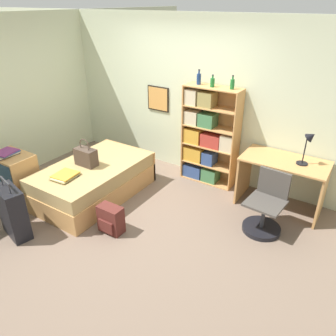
{
  "coord_description": "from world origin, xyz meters",
  "views": [
    {
      "loc": [
        2.66,
        -3.08,
        2.76
      ],
      "look_at": [
        0.55,
        0.18,
        0.75
      ],
      "focal_mm": 35.0,
      "sensor_mm": 36.0,
      "label": 1
    }
  ],
  "objects_px": {
    "suitcase": "(13,212)",
    "backpack": "(111,219)",
    "book_stack_on_bed": "(65,176)",
    "bottle_brown": "(212,82)",
    "dresser": "(15,177)",
    "desk": "(283,175)",
    "desk_chair": "(265,213)",
    "handbag": "(86,157)",
    "bed": "(95,180)",
    "bookcase": "(206,138)",
    "magazine_pile_on_dresser": "(5,153)",
    "bottle_clear": "(232,84)",
    "desk_lamp": "(309,142)",
    "bottle_green": "(199,79)"
  },
  "relations": [
    {
      "from": "bottle_green",
      "to": "bottle_clear",
      "type": "xyz_separation_m",
      "value": [
        0.55,
        -0.0,
        -0.01
      ]
    },
    {
      "from": "book_stack_on_bed",
      "to": "suitcase",
      "type": "xyz_separation_m",
      "value": [
        -0.12,
        -0.8,
        -0.2
      ]
    },
    {
      "from": "magazine_pile_on_dresser",
      "to": "bottle_green",
      "type": "height_order",
      "value": "bottle_green"
    },
    {
      "from": "handbag",
      "to": "dresser",
      "type": "distance_m",
      "value": 1.13
    },
    {
      "from": "bottle_brown",
      "to": "desk_chair",
      "type": "bearing_deg",
      "value": -32.03
    },
    {
      "from": "bottle_green",
      "to": "suitcase",
      "type": "bearing_deg",
      "value": -113.82
    },
    {
      "from": "bottle_green",
      "to": "desk_chair",
      "type": "xyz_separation_m",
      "value": [
        1.49,
        -0.81,
        -1.43
      ]
    },
    {
      "from": "bed",
      "to": "handbag",
      "type": "xyz_separation_m",
      "value": [
        -0.07,
        -0.05,
        0.4
      ]
    },
    {
      "from": "bed",
      "to": "book_stack_on_bed",
      "type": "xyz_separation_m",
      "value": [
        -0.04,
        -0.49,
        0.29
      ]
    },
    {
      "from": "book_stack_on_bed",
      "to": "desk_lamp",
      "type": "bearing_deg",
      "value": 31.38
    },
    {
      "from": "handbag",
      "to": "desk",
      "type": "relative_size",
      "value": 0.36
    },
    {
      "from": "handbag",
      "to": "desk_lamp",
      "type": "xyz_separation_m",
      "value": [
        2.85,
        1.28,
        0.44
      ]
    },
    {
      "from": "magazine_pile_on_dresser",
      "to": "bottle_clear",
      "type": "distance_m",
      "value": 3.45
    },
    {
      "from": "handbag",
      "to": "bookcase",
      "type": "xyz_separation_m",
      "value": [
        1.27,
        1.43,
        0.09
      ]
    },
    {
      "from": "bottle_green",
      "to": "desk",
      "type": "distance_m",
      "value": 1.9
    },
    {
      "from": "handbag",
      "to": "bottle_brown",
      "type": "height_order",
      "value": "bottle_brown"
    },
    {
      "from": "bookcase",
      "to": "bottle_brown",
      "type": "xyz_separation_m",
      "value": [
        0.07,
        -0.03,
        0.92
      ]
    },
    {
      "from": "bed",
      "to": "handbag",
      "type": "relative_size",
      "value": 4.25
    },
    {
      "from": "desk_lamp",
      "to": "dresser",
      "type": "bearing_deg",
      "value": -152.29
    },
    {
      "from": "bottle_clear",
      "to": "desk",
      "type": "bearing_deg",
      "value": -9.86
    },
    {
      "from": "suitcase",
      "to": "bottle_brown",
      "type": "bearing_deg",
      "value": 61.55
    },
    {
      "from": "bed",
      "to": "desk_chair",
      "type": "xyz_separation_m",
      "value": [
        2.51,
        0.58,
        -0.0
      ]
    },
    {
      "from": "dresser",
      "to": "backpack",
      "type": "bearing_deg",
      "value": 4.93
    },
    {
      "from": "suitcase",
      "to": "dresser",
      "type": "xyz_separation_m",
      "value": [
        -0.77,
        0.57,
        0.02
      ]
    },
    {
      "from": "bottle_green",
      "to": "desk_lamp",
      "type": "height_order",
      "value": "bottle_green"
    },
    {
      "from": "magazine_pile_on_dresser",
      "to": "bookcase",
      "type": "bearing_deg",
      "value": 44.45
    },
    {
      "from": "bed",
      "to": "suitcase",
      "type": "bearing_deg",
      "value": -97.05
    },
    {
      "from": "bookcase",
      "to": "desk_lamp",
      "type": "bearing_deg",
      "value": -5.56
    },
    {
      "from": "bed",
      "to": "bottle_brown",
      "type": "distance_m",
      "value": 2.33
    },
    {
      "from": "bottle_clear",
      "to": "desk_chair",
      "type": "distance_m",
      "value": 1.89
    },
    {
      "from": "dresser",
      "to": "desk",
      "type": "distance_m",
      "value": 3.97
    },
    {
      "from": "book_stack_on_bed",
      "to": "bottle_brown",
      "type": "xyz_separation_m",
      "value": [
        1.31,
        1.85,
        1.12
      ]
    },
    {
      "from": "suitcase",
      "to": "bottle_green",
      "type": "bearing_deg",
      "value": 66.18
    },
    {
      "from": "bed",
      "to": "bookcase",
      "type": "height_order",
      "value": "bookcase"
    },
    {
      "from": "suitcase",
      "to": "desk_chair",
      "type": "relative_size",
      "value": 1.0
    },
    {
      "from": "desk",
      "to": "backpack",
      "type": "relative_size",
      "value": 3.09
    },
    {
      "from": "dresser",
      "to": "bottle_clear",
      "type": "bearing_deg",
      "value": 40.16
    },
    {
      "from": "book_stack_on_bed",
      "to": "bottle_brown",
      "type": "bearing_deg",
      "value": 54.56
    },
    {
      "from": "bottle_clear",
      "to": "handbag",
      "type": "bearing_deg",
      "value": -138.73
    },
    {
      "from": "magazine_pile_on_dresser",
      "to": "desk_lamp",
      "type": "relative_size",
      "value": 0.72
    },
    {
      "from": "bottle_brown",
      "to": "bottle_clear",
      "type": "relative_size",
      "value": 0.91
    },
    {
      "from": "suitcase",
      "to": "backpack",
      "type": "bearing_deg",
      "value": 35.84
    },
    {
      "from": "backpack",
      "to": "bookcase",
      "type": "bearing_deg",
      "value": 79.39
    },
    {
      "from": "bottle_green",
      "to": "bottle_brown",
      "type": "xyz_separation_m",
      "value": [
        0.25,
        -0.04,
        -0.02
      ]
    },
    {
      "from": "bottle_clear",
      "to": "desk_lamp",
      "type": "height_order",
      "value": "bottle_clear"
    },
    {
      "from": "bed",
      "to": "desk",
      "type": "height_order",
      "value": "desk"
    },
    {
      "from": "handbag",
      "to": "book_stack_on_bed",
      "type": "xyz_separation_m",
      "value": [
        0.03,
        -0.44,
        -0.11
      ]
    },
    {
      "from": "bottle_clear",
      "to": "desk_lamp",
      "type": "relative_size",
      "value": 0.4
    },
    {
      "from": "handbag",
      "to": "bookcase",
      "type": "distance_m",
      "value": 1.91
    },
    {
      "from": "dresser",
      "to": "desk_chair",
      "type": "bearing_deg",
      "value": 20.68
    }
  ]
}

